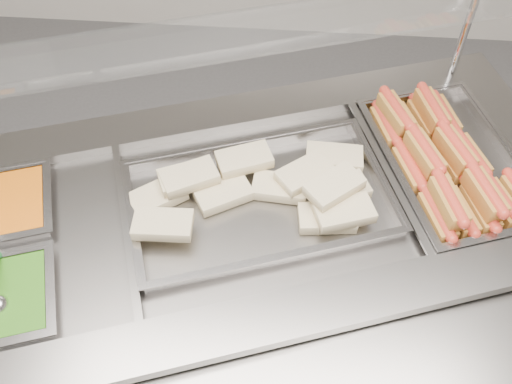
# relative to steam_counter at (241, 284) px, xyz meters

# --- Properties ---
(steam_counter) EXTENTS (2.03, 1.38, 0.89)m
(steam_counter) POSITION_rel_steam_counter_xyz_m (0.00, 0.00, 0.00)
(steam_counter) COLOR slate
(steam_counter) RESTS_ON ground
(sneeze_guard) EXTENTS (1.65, 0.80, 0.44)m
(sneeze_guard) POSITION_rel_steam_counter_xyz_m (-0.07, 0.21, 0.81)
(sneeze_guard) COLOR silver
(sneeze_guard) RESTS_ON steam_counter
(pan_hotdogs) EXTENTS (0.50, 0.63, 0.10)m
(pan_hotdogs) POSITION_rel_steam_counter_xyz_m (0.59, 0.20, 0.41)
(pan_hotdogs) COLOR gray
(pan_hotdogs) RESTS_ON steam_counter
(pan_wraps) EXTENTS (0.77, 0.59, 0.07)m
(pan_wraps) POSITION_rel_steam_counter_xyz_m (0.06, 0.02, 0.42)
(pan_wraps) COLOR gray
(pan_wraps) RESTS_ON steam_counter
(hotdogs_in_buns) EXTENTS (0.44, 0.56, 0.12)m
(hotdogs_in_buns) POSITION_rel_steam_counter_xyz_m (0.56, 0.18, 0.45)
(hotdogs_in_buns) COLOR #9B5920
(hotdogs_in_buns) RESTS_ON pan_hotdogs
(tortilla_wraps) EXTENTS (0.67, 0.39, 0.09)m
(tortilla_wraps) POSITION_rel_steam_counter_xyz_m (0.09, 0.05, 0.46)
(tortilla_wraps) COLOR #CDBA8A
(tortilla_wraps) RESTS_ON pan_wraps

